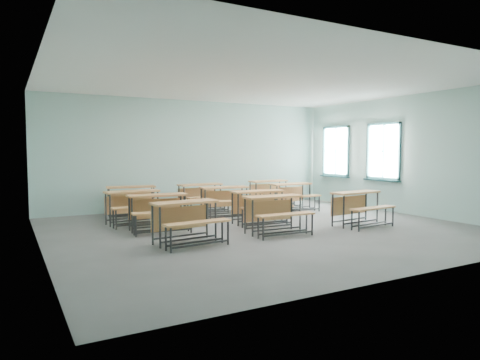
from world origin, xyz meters
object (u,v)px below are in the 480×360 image
Objects in this scene: desk_unit_r0c0 at (188,216)px; desk_unit_r2c2 at (293,192)px; desk_unit_r0c1 at (276,209)px; desk_unit_r1c0 at (159,207)px; desk_unit_r2c0 at (134,202)px; desk_unit_r3c0 at (132,196)px; desk_unit_r3c2 at (270,189)px; desk_unit_r0c2 at (359,203)px; desk_unit_r1c1 at (260,202)px; desk_unit_r3c1 at (202,193)px; desk_unit_r2c1 at (226,197)px.

desk_unit_r0c0 and desk_unit_r2c2 have the same top height.
desk_unit_r0c1 is 2.50m from desk_unit_r1c0.
desk_unit_r2c0 is 1.32m from desk_unit_r3c0.
desk_unit_r2c0 is 4.84m from desk_unit_r3c2.
desk_unit_r2c2 is 1.32m from desk_unit_r3c2.
desk_unit_r3c2 is at bearing 11.85° from desk_unit_r2c0.
desk_unit_r0c1 is 2.19m from desk_unit_r0c2.
desk_unit_r3c1 is (-0.36, 2.51, 0.00)m from desk_unit_r1c1.
desk_unit_r0c0 is 0.99× the size of desk_unit_r2c1.
desk_unit_r0c0 and desk_unit_r2c0 have the same top height.
desk_unit_r2c1 and desk_unit_r2c2 have the same top height.
desk_unit_r3c1 is at bearing 105.15° from desk_unit_r2c1.
desk_unit_r0c0 is 1.49m from desk_unit_r1c0.
desk_unit_r0c0 is 1.01× the size of desk_unit_r2c0.
desk_unit_r2c1 is 1.08× the size of desk_unit_r2c2.
desk_unit_r0c0 and desk_unit_r0c1 have the same top height.
desk_unit_r0c2 is 1.06× the size of desk_unit_r2c2.
desk_unit_r0c2 is 4.41m from desk_unit_r3c1.
desk_unit_r2c2 is 2.58m from desk_unit_r3c1.
desk_unit_r3c2 is at bearing 60.87° from desk_unit_r0c1.
desk_unit_r3c0 is (-2.29, 2.69, 0.00)m from desk_unit_r1c1.
desk_unit_r2c0 is at bearing -166.54° from desk_unit_r3c2.
desk_unit_r3c1 is at bearing 22.39° from desk_unit_r2c0.
desk_unit_r0c1 is 0.97× the size of desk_unit_r1c0.
desk_unit_r3c2 is at bearing 2.06° from desk_unit_r3c1.
desk_unit_r0c2 is 1.00× the size of desk_unit_r1c0.
desk_unit_r3c0 is at bearing 73.19° from desk_unit_r2c0.
desk_unit_r0c2 is (4.14, -0.13, 0.00)m from desk_unit_r0c0.
desk_unit_r1c0 is at bearing -147.01° from desk_unit_r2c1.
desk_unit_r2c0 is (-2.27, 2.54, 0.00)m from desk_unit_r0c1.
desk_unit_r0c0 is 3.85m from desk_unit_r3c0.
desk_unit_r0c1 is 0.97× the size of desk_unit_r0c2.
desk_unit_r3c2 is at bearing 33.82° from desk_unit_r1c0.
desk_unit_r0c0 is 1.04× the size of desk_unit_r0c1.
desk_unit_r3c0 is at bearing 154.75° from desk_unit_r2c1.
desk_unit_r1c1 is (-1.88, 1.29, 0.00)m from desk_unit_r0c2.
desk_unit_r0c2 is at bearing -44.82° from desk_unit_r2c1.
desk_unit_r2c0 is 0.97× the size of desk_unit_r2c1.
desk_unit_r3c1 is at bearing 93.23° from desk_unit_r0c1.
desk_unit_r2c1 and desk_unit_r3c0 have the same top height.
desk_unit_r0c2 is 5.20m from desk_unit_r2c0.
desk_unit_r3c1 is (2.22, 1.11, 0.00)m from desk_unit_r2c0.
desk_unit_r1c0 is (-4.21, 1.62, 0.00)m from desk_unit_r0c2.
desk_unit_r0c2 and desk_unit_r2c1 have the same top height.
desk_unit_r1c1 is (0.30, 1.14, 0.00)m from desk_unit_r0c1.
desk_unit_r1c0 is 0.98× the size of desk_unit_r3c0.
desk_unit_r2c1 is (2.07, 2.52, 0.00)m from desk_unit_r0c0.
desk_unit_r0c0 is at bearing -81.93° from desk_unit_r3c0.
desk_unit_r3c1 is (-2.34, 1.08, 0.00)m from desk_unit_r2c2.
desk_unit_r3c2 is (4.34, 3.91, 0.00)m from desk_unit_r0c0.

